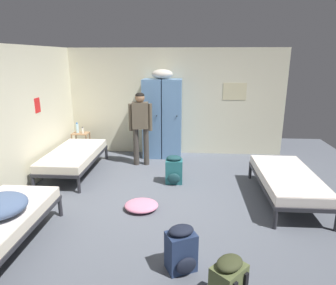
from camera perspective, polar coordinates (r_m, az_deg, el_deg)
The scene contains 13 objects.
ground_plane at distance 5.20m, azimuth -0.21°, elevation -10.93°, with size 8.44×8.44×0.00m, color #565B66.
room_backdrop at distance 6.26m, azimuth -11.28°, elevation 5.78°, with size 5.23×5.34×2.55m.
locker_bank at distance 7.14m, azimuth -1.06°, elevation 4.85°, with size 0.90×0.55×2.07m.
shelf_unit at distance 7.62m, azimuth -16.08°, elevation 0.11°, with size 0.38×0.30×0.57m.
bed_right at distance 5.44m, azimuth 21.64°, elevation -6.45°, with size 0.90×1.90×0.49m.
bed_left_rear at distance 6.50m, azimuth -17.41°, elevation -2.42°, with size 0.90×1.90×0.49m.
person_traveler at distance 6.58m, azimuth -5.22°, elevation 3.84°, with size 0.51×0.24×1.61m.
water_bottle at distance 7.58m, azimuth -16.80°, elevation 2.62°, with size 0.07×0.07×0.25m.
lotion_bottle at distance 7.49m, azimuth -15.85°, elevation 2.20°, with size 0.05×0.05×0.16m.
backpack_navy at distance 3.61m, azimuth 2.54°, elevation -19.59°, with size 0.39×0.40×0.55m.
backpack_teal at distance 5.77m, azimuth 1.14°, elevation -5.26°, with size 0.33×0.34×0.55m.
backpack_olive at distance 3.24m, azimuth 11.16°, elevation -24.73°, with size 0.42×0.42×0.55m.
clothes_pile_pink at distance 4.93m, azimuth -5.05°, elevation -11.77°, with size 0.54×0.49×0.13m.
Camera 1 is at (0.34, -4.62, 2.36)m, focal length 32.22 mm.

